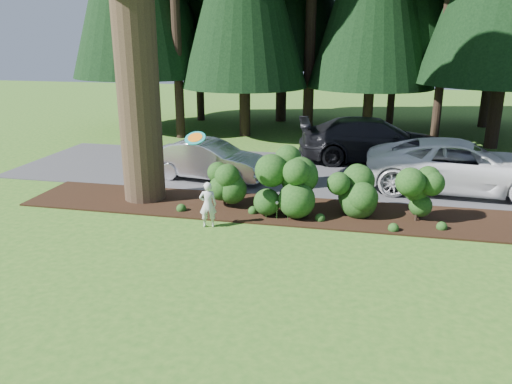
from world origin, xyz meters
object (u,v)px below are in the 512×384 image
at_px(car_silver_wagon, 209,160).
at_px(child, 208,205).
at_px(car_dark_suv, 374,140).
at_px(frisbee, 195,138).
at_px(car_white_suv, 461,166).

bearing_deg(car_silver_wagon, child, -154.34).
xyz_separation_m(car_dark_suv, child, (-4.27, -8.21, -0.27)).
distance_m(child, frisbee, 1.81).
xyz_separation_m(car_silver_wagon, child, (1.32, -4.33, -0.09)).
bearing_deg(child, frisbee, 18.75).
relative_size(car_dark_suv, frisbee, 11.04).
height_order(car_silver_wagon, car_dark_suv, car_dark_suv).
height_order(child, frisbee, frisbee).
xyz_separation_m(car_silver_wagon, car_dark_suv, (5.59, 3.88, 0.18)).
distance_m(car_white_suv, child, 8.42).
bearing_deg(car_white_suv, car_silver_wagon, 95.37).
bearing_deg(frisbee, car_dark_suv, 61.72).
xyz_separation_m(car_dark_suv, frisbee, (-4.50, -8.37, 1.51)).
distance_m(car_dark_suv, child, 9.26).
distance_m(car_white_suv, car_dark_suv, 4.41).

